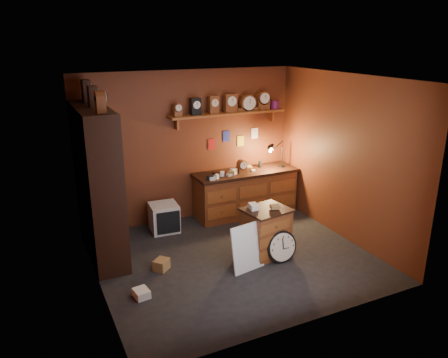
% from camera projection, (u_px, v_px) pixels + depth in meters
% --- Properties ---
extents(floor, '(4.00, 4.00, 0.00)m').
position_uv_depth(floor, '(234.00, 257.00, 6.71)').
color(floor, black).
rests_on(floor, ground).
extents(room_shell, '(4.02, 3.62, 2.71)m').
position_uv_depth(room_shell, '(234.00, 147.00, 6.28)').
color(room_shell, '#652E17').
rests_on(room_shell, ground).
extents(shelving_unit, '(0.47, 1.60, 2.58)m').
position_uv_depth(shelving_unit, '(96.00, 178.00, 6.42)').
color(shelving_unit, black).
rests_on(shelving_unit, ground).
extents(workbench, '(1.97, 0.66, 1.36)m').
position_uv_depth(workbench, '(245.00, 190.00, 8.23)').
color(workbench, brown).
rests_on(workbench, ground).
extents(low_cabinet, '(0.75, 0.66, 0.85)m').
position_uv_depth(low_cabinet, '(266.00, 230.00, 6.68)').
color(low_cabinet, brown).
rests_on(low_cabinet, ground).
extents(big_round_clock, '(0.49, 0.16, 0.49)m').
position_uv_depth(big_round_clock, '(282.00, 247.00, 6.53)').
color(big_round_clock, black).
rests_on(big_round_clock, ground).
extents(white_panel, '(0.55, 0.24, 0.71)m').
position_uv_depth(white_panel, '(247.00, 269.00, 6.38)').
color(white_panel, silver).
rests_on(white_panel, ground).
extents(mini_fridge, '(0.50, 0.52, 0.49)m').
position_uv_depth(mini_fridge, '(164.00, 218.00, 7.56)').
color(mini_fridge, silver).
rests_on(mini_fridge, ground).
extents(floor_box_a, '(0.28, 0.26, 0.15)m').
position_uv_depth(floor_box_a, '(119.00, 258.00, 6.53)').
color(floor_box_a, olive).
rests_on(floor_box_a, ground).
extents(floor_box_b, '(0.21, 0.24, 0.11)m').
position_uv_depth(floor_box_b, '(141.00, 293.00, 5.68)').
color(floor_box_b, white).
rests_on(floor_box_b, ground).
extents(floor_box_c, '(0.28, 0.27, 0.16)m').
position_uv_depth(floor_box_c, '(161.00, 265.00, 6.34)').
color(floor_box_c, olive).
rests_on(floor_box_c, ground).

